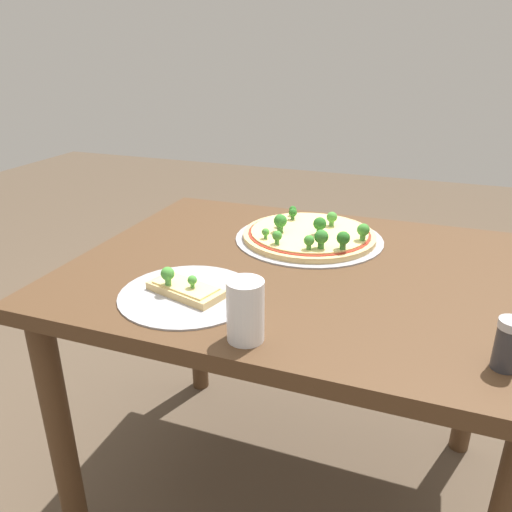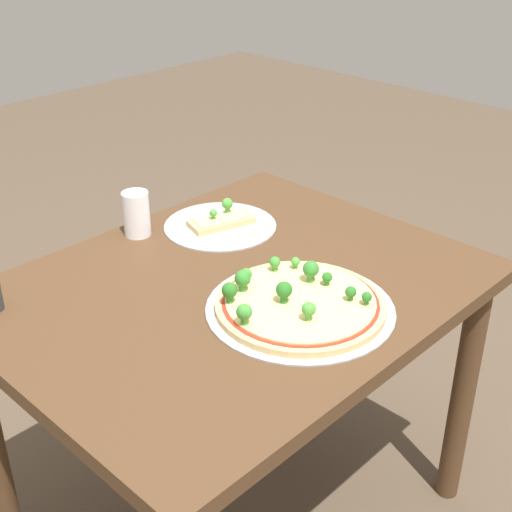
{
  "view_description": "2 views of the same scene",
  "coord_description": "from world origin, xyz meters",
  "px_view_note": "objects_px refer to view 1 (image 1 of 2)",
  "views": [
    {
      "loc": [
        0.28,
        -1.06,
        1.21
      ],
      "look_at": [
        -0.1,
        -0.03,
        0.75
      ],
      "focal_mm": 35.0,
      "sensor_mm": 36.0,
      "label": 1
    },
    {
      "loc": [
        0.95,
        0.98,
        1.53
      ],
      "look_at": [
        -0.1,
        -0.03,
        0.75
      ],
      "focal_mm": 50.0,
      "sensor_mm": 36.0,
      "label": 2
    }
  ],
  "objects_px": {
    "pizza_tray_slice": "(186,291)",
    "condiment_shaker": "(508,344)",
    "pizza_tray_whole": "(310,235)",
    "drinking_cup": "(246,311)",
    "dining_table": "(297,304)"
  },
  "relations": [
    {
      "from": "drinking_cup",
      "to": "dining_table",
      "type": "bearing_deg",
      "value": 90.17
    },
    {
      "from": "pizza_tray_whole",
      "to": "condiment_shaker",
      "type": "distance_m",
      "value": 0.63
    },
    {
      "from": "pizza_tray_whole",
      "to": "pizza_tray_slice",
      "type": "xyz_separation_m",
      "value": [
        -0.16,
        -0.4,
        -0.01
      ]
    },
    {
      "from": "drinking_cup",
      "to": "condiment_shaker",
      "type": "bearing_deg",
      "value": 8.43
    },
    {
      "from": "dining_table",
      "to": "condiment_shaker",
      "type": "relative_size",
      "value": 11.88
    },
    {
      "from": "pizza_tray_slice",
      "to": "drinking_cup",
      "type": "relative_size",
      "value": 2.53
    },
    {
      "from": "pizza_tray_slice",
      "to": "condiment_shaker",
      "type": "relative_size",
      "value": 3.26
    },
    {
      "from": "dining_table",
      "to": "pizza_tray_slice",
      "type": "relative_size",
      "value": 3.64
    },
    {
      "from": "pizza_tray_slice",
      "to": "condiment_shaker",
      "type": "distance_m",
      "value": 0.6
    },
    {
      "from": "pizza_tray_slice",
      "to": "dining_table",
      "type": "bearing_deg",
      "value": 52.7
    },
    {
      "from": "pizza_tray_whole",
      "to": "drinking_cup",
      "type": "relative_size",
      "value": 3.47
    },
    {
      "from": "pizza_tray_whole",
      "to": "pizza_tray_slice",
      "type": "bearing_deg",
      "value": -111.7
    },
    {
      "from": "dining_table",
      "to": "pizza_tray_slice",
      "type": "height_order",
      "value": "pizza_tray_slice"
    },
    {
      "from": "drinking_cup",
      "to": "condiment_shaker",
      "type": "height_order",
      "value": "drinking_cup"
    },
    {
      "from": "pizza_tray_slice",
      "to": "drinking_cup",
      "type": "distance_m",
      "value": 0.22
    }
  ]
}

